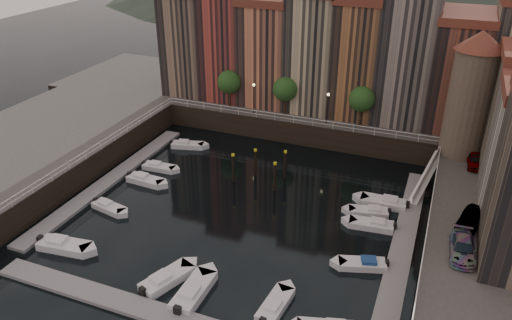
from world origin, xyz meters
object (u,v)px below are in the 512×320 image
at_px(gangway, 427,175).
at_px(car_b, 471,220).
at_px(car_c, 462,249).
at_px(boat_left_2, 145,180).
at_px(boat_left_0, 63,245).
at_px(car_a, 475,161).
at_px(corner_tower, 471,93).
at_px(mooring_pilings, 262,169).
at_px(boat_left_1, 109,207).

relative_size(gangway, car_b, 1.93).
bearing_deg(car_c, gangway, 100.83).
bearing_deg(boat_left_2, gangway, 22.01).
relative_size(boat_left_0, car_b, 1.22).
height_order(car_b, car_c, car_b).
distance_m(gangway, car_a, 5.18).
distance_m(corner_tower, car_c, 20.50).
distance_m(gangway, mooring_pilings, 17.90).
xyz_separation_m(corner_tower, car_b, (1.41, -14.84, -6.49)).
bearing_deg(car_c, boat_left_1, 178.83).
height_order(mooring_pilings, boat_left_0, mooring_pilings).
bearing_deg(boat_left_1, car_a, 38.75).
height_order(gangway, boat_left_0, gangway).
height_order(boat_left_1, car_c, car_c).
bearing_deg(car_a, boat_left_2, -165.77).
xyz_separation_m(boat_left_1, car_c, (33.49, 1.17, 3.36)).
height_order(mooring_pilings, boat_left_1, mooring_pilings).
xyz_separation_m(car_a, car_b, (-0.23, -12.13, 0.03)).
relative_size(corner_tower, gangway, 1.66).
bearing_deg(mooring_pilings, boat_left_0, -123.66).
distance_m(gangway, boat_left_1, 33.87).
bearing_deg(corner_tower, boat_left_2, -156.00).
distance_m(corner_tower, boat_left_2, 36.72).
relative_size(corner_tower, car_a, 3.49).
bearing_deg(car_b, mooring_pilings, -177.33).
height_order(corner_tower, car_b, corner_tower).
distance_m(mooring_pilings, boat_left_0, 22.11).
relative_size(boat_left_1, car_a, 1.06).
height_order(boat_left_0, car_a, car_a).
bearing_deg(car_c, car_b, 79.54).
bearing_deg(car_c, car_a, 84.04).
xyz_separation_m(corner_tower, car_a, (1.63, -2.71, -6.52)).
relative_size(gangway, car_a, 2.10).
xyz_separation_m(gangway, boat_left_0, (-29.51, -23.08, -1.52)).
height_order(corner_tower, car_c, corner_tower).
xyz_separation_m(mooring_pilings, car_c, (20.99, -10.21, 2.03)).
xyz_separation_m(mooring_pilings, boat_left_2, (-12.16, -5.18, -1.29)).
distance_m(corner_tower, boat_left_1, 39.86).
distance_m(gangway, car_c, 15.48).
bearing_deg(car_c, mooring_pilings, 150.89).
distance_m(corner_tower, gangway, 9.86).
bearing_deg(boat_left_0, boat_left_1, 85.57).
bearing_deg(car_b, corner_tower, 112.71).
xyz_separation_m(gangway, car_b, (4.31, -10.34, 1.79)).
height_order(boat_left_2, car_a, car_a).
height_order(boat_left_0, boat_left_1, boat_left_0).
bearing_deg(boat_left_1, mooring_pilings, 53.55).
distance_m(boat_left_1, car_c, 33.67).
relative_size(gangway, mooring_pilings, 1.52).
relative_size(boat_left_1, car_b, 0.98).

